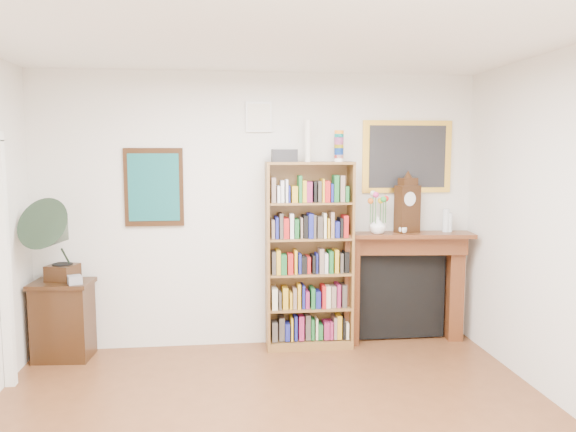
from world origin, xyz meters
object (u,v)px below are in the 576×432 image
Objects in this scene: side_cabinet at (63,320)px; mantel_clock at (407,206)px; gramophone at (57,235)px; bottle_right at (449,222)px; flower_vase at (378,225)px; bookshelf at (309,245)px; fireplace at (403,277)px; teacup at (403,230)px; cd_stack at (75,280)px; bottle_left at (446,220)px.

mantel_clock is at bearing 6.07° from side_cabinet.
gramophone is 4.11× the size of bottle_right.
bottle_right is (3.91, 0.08, 0.89)m from side_cabinet.
mantel_clock is 0.38m from flower_vase.
bookshelf reaches higher than bottle_right.
flower_vase is (-0.31, -0.08, 0.57)m from fireplace.
bookshelf is 1.50m from bottle_right.
gramophone is 9.70× the size of teacup.
mantel_clock reaches higher than flower_vase.
bottle_right is at bearing 3.06° from flower_vase.
gramophone is (-2.42, -0.13, 0.16)m from bookshelf.
fireplace reaches higher than cd_stack.
bottle_right is (0.48, -0.04, 0.58)m from fireplace.
bottle_left is (3.72, 0.20, 0.48)m from cd_stack.
teacup is (3.38, 0.11, -0.03)m from gramophone.
bottle_left reaches higher than bottle_right.
teacup is (3.38, 0.02, 0.82)m from side_cabinet.
bookshelf is 1.10m from mantel_clock.
teacup is (0.26, -0.02, -0.05)m from flower_vase.
gramophone is 3.91m from bottle_right.
cd_stack is at bearing -177.55° from teacup.
bottle_left reaches higher than side_cabinet.
teacup is 0.50m from bottle_left.
bottle_left is (0.48, 0.06, 0.09)m from teacup.
mantel_clock reaches higher than fireplace.
cd_stack is at bearing -176.97° from bottle_right.
gramophone is 6.85× the size of cd_stack.
cd_stack is 3.79m from bottle_right.
gramophone is at bearing -177.69° from flower_vase.
flower_vase is (3.12, 0.04, 0.87)m from side_cabinet.
bottle_left reaches higher than teacup.
fireplace reaches higher than side_cabinet.
side_cabinet is 3.97m from bottle_left.
cd_stack is (-3.28, -0.24, 0.11)m from fireplace.
cd_stack is (0.15, -0.03, -0.42)m from gramophone.
bookshelf is at bearing -170.19° from fireplace.
teacup is at bearing -172.64° from bottle_left.
bottle_left is (0.44, -0.04, 0.60)m from fireplace.
mantel_clock is 2.83× the size of bottle_right.
fireplace is at bearing 4.13° from cd_stack.
mantel_clock is at bearing 8.51° from flower_vase.
flower_vase reaches higher than teacup.
bookshelf is at bearing -178.56° from bottle_right.
flower_vase is 0.73× the size of bottle_left.
cd_stack is at bearing -176.97° from flower_vase.
fireplace is at bearing 175.35° from bottle_left.
bookshelf reaches higher than side_cabinet.
bottle_left is at bearing 5.84° from side_cabinet.
side_cabinet is at bearing -178.04° from bookshelf.
fireplace is at bearing 175.49° from bottle_right.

